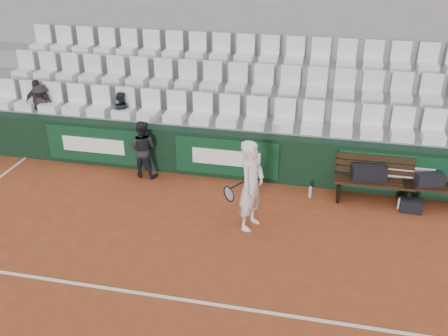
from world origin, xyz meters
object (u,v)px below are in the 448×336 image
sports_bag_ground (411,206)px  spectator_a (39,87)px  bench_right (441,197)px  ball_kid (143,149)px  sports_bag_left (369,173)px  spectator_b (36,85)px  sports_bag_right (430,180)px  spectator_c (119,94)px  tennis_player (251,185)px  water_bottle_far (399,203)px  bench_left (372,191)px  water_bottle_near (310,192)px

sports_bag_ground → spectator_a: spectator_a is taller
bench_right → ball_kid: size_ratio=1.19×
sports_bag_left → ball_kid: 4.66m
sports_bag_left → spectator_b: size_ratio=0.57×
sports_bag_right → spectator_c: 6.72m
sports_bag_ground → tennis_player: tennis_player is taller
bench_right → water_bottle_far: 0.82m
ball_kid → spectator_b: bearing=-14.4°
water_bottle_far → spectator_c: bearing=169.5°
ball_kid → sports_bag_ground: bearing=179.5°
water_bottle_far → spectator_a: bearing=172.0°
bench_left → water_bottle_far: (0.51, -0.18, -0.11)m
water_bottle_far → spectator_c: size_ratio=0.22×
ball_kid → spectator_c: bearing=-44.6°
water_bottle_near → spectator_a: bearing=170.5°
spectator_b → bench_left: bearing=167.6°
water_bottle_near → tennis_player: tennis_player is taller
sports_bag_right → sports_bag_left: bearing=-179.9°
water_bottle_near → ball_kid: bearing=177.1°
bench_right → sports_bag_left: size_ratio=2.30×
bench_left → sports_bag_left: (-0.11, 0.04, 0.36)m
spectator_c → bench_left: bearing=166.5°
sports_bag_left → water_bottle_near: 1.19m
sports_bag_right → water_bottle_far: (-0.51, -0.22, -0.46)m
sports_bag_right → tennis_player: tennis_player is taller
sports_bag_left → bench_left: bearing=-17.8°
sports_bag_left → sports_bag_right: size_ratio=1.27×
ball_kid → spectator_b: 3.13m
sports_bag_left → spectator_b: 7.63m
spectator_b → water_bottle_far: bearing=166.8°
water_bottle_near → water_bottle_far: water_bottle_near is taller
bench_left → spectator_a: (-7.54, 0.95, 1.30)m
tennis_player → spectator_b: size_ratio=1.46×
sports_bag_left → water_bottle_far: 0.81m
sports_bag_right → ball_kid: size_ratio=0.41×
sports_bag_right → ball_kid: ball_kid is taller
bench_right → spectator_b: spectator_b is taller
sports_bag_left → spectator_c: size_ratio=0.65×
ball_kid → spectator_a: spectator_a is taller
sports_bag_ground → spectator_a: bearing=171.7°
tennis_player → spectator_c: bearing=145.2°
tennis_player → spectator_a: 5.88m
bench_left → bench_right: size_ratio=1.00×
sports_bag_right → bench_right: bearing=2.8°
sports_bag_ground → water_bottle_near: size_ratio=1.79×
bench_left → spectator_c: spectator_c is taller
sports_bag_right → ball_kid: (-5.78, 0.03, 0.06)m
water_bottle_far → ball_kid: (-5.27, 0.25, 0.52)m
spectator_b → sports_bag_left: bearing=167.8°
bench_right → water_bottle_far: size_ratio=6.74×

